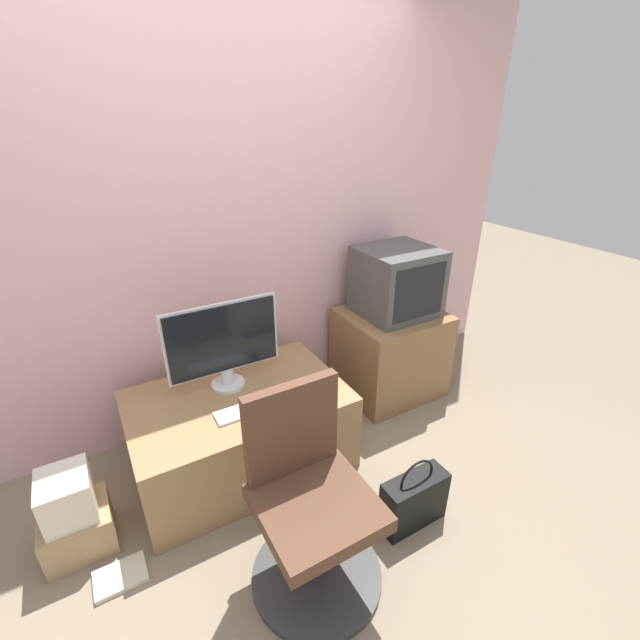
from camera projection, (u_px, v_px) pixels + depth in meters
name	position (u px, v px, depth m)	size (l,w,h in m)	color
ground_plane	(342.00, 553.00, 2.01)	(12.00, 12.00, 0.00)	#7F705B
wall_back	(223.00, 221.00, 2.47)	(4.40, 0.05, 2.60)	beige
desk	(241.00, 429.00, 2.44)	(1.15, 0.75, 0.47)	#937047
side_stand	(390.00, 352.00, 3.07)	(0.67, 0.59, 0.62)	olive
main_monitor	(224.00, 343.00, 2.30)	(0.62, 0.19, 0.50)	silver
keyboard	(248.00, 409.00, 2.21)	(0.34, 0.12, 0.01)	silver
mouse	(286.00, 392.00, 2.33)	(0.06, 0.04, 0.03)	black
crt_tv	(397.00, 282.00, 2.86)	(0.49, 0.46, 0.45)	#474747
office_chair	(310.00, 509.00, 1.78)	(0.58, 0.58, 0.91)	#333333
cardboard_box_lower	(79.00, 529.00, 2.00)	(0.30, 0.28, 0.21)	#A3845B
cardboard_box_upper	(67.00, 496.00, 1.91)	(0.21, 0.24, 0.22)	beige
handbag	(414.00, 500.00, 2.10)	(0.34, 0.13, 0.40)	black
book	(121.00, 576.00, 1.89)	(0.22, 0.15, 0.02)	beige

